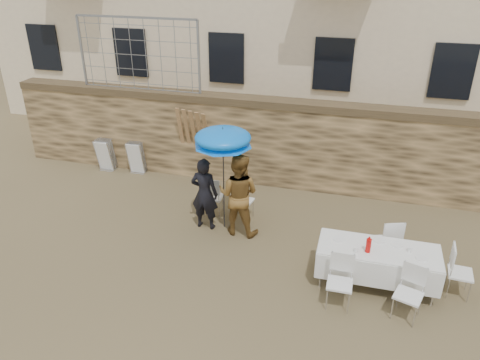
% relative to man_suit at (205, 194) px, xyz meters
% --- Properties ---
extents(ground, '(80.00, 80.00, 0.00)m').
position_rel_man_suit_xyz_m(ground, '(0.46, -2.50, -0.82)').
color(ground, brown).
rests_on(ground, ground).
extents(stone_wall, '(13.00, 0.50, 2.20)m').
position_rel_man_suit_xyz_m(stone_wall, '(0.46, 2.50, 0.28)').
color(stone_wall, olive).
rests_on(stone_wall, ground).
extents(chain_link_fence, '(3.20, 0.06, 1.80)m').
position_rel_man_suit_xyz_m(chain_link_fence, '(-2.54, 2.50, 2.28)').
color(chain_link_fence, gray).
rests_on(chain_link_fence, stone_wall).
extents(man_suit, '(0.61, 0.41, 1.63)m').
position_rel_man_suit_xyz_m(man_suit, '(0.00, 0.00, 0.00)').
color(man_suit, black).
rests_on(man_suit, ground).
extents(woman_dress, '(0.92, 0.74, 1.81)m').
position_rel_man_suit_xyz_m(woman_dress, '(0.75, 0.00, 0.09)').
color(woman_dress, '#AA7634').
rests_on(woman_dress, ground).
extents(umbrella, '(1.20, 1.20, 2.15)m').
position_rel_man_suit_xyz_m(umbrella, '(0.40, 0.10, 1.22)').
color(umbrella, '#3F3F44').
rests_on(umbrella, ground).
extents(couple_chair_left, '(0.51, 0.51, 0.96)m').
position_rel_man_suit_xyz_m(couple_chair_left, '(0.00, 0.55, -0.34)').
color(couple_chair_left, white).
rests_on(couple_chair_left, ground).
extents(couple_chair_right, '(0.55, 0.55, 0.96)m').
position_rel_man_suit_xyz_m(couple_chair_right, '(0.70, 0.55, -0.34)').
color(couple_chair_right, white).
rests_on(couple_chair_right, ground).
extents(banquet_table, '(2.10, 0.85, 0.78)m').
position_rel_man_suit_xyz_m(banquet_table, '(3.61, -1.05, -0.08)').
color(banquet_table, white).
rests_on(banquet_table, ground).
extents(soda_bottle, '(0.09, 0.09, 0.26)m').
position_rel_man_suit_xyz_m(soda_bottle, '(3.41, -1.20, 0.09)').
color(soda_bottle, red).
rests_on(soda_bottle, banquet_table).
extents(table_chair_front_left, '(0.48, 0.48, 0.96)m').
position_rel_man_suit_xyz_m(table_chair_front_left, '(3.01, -1.80, -0.34)').
color(table_chair_front_left, white).
rests_on(table_chair_front_left, ground).
extents(table_chair_front_right, '(0.60, 0.60, 0.96)m').
position_rel_man_suit_xyz_m(table_chair_front_right, '(4.11, -1.80, -0.34)').
color(table_chair_front_right, white).
rests_on(table_chair_front_right, ground).
extents(table_chair_back, '(0.61, 0.61, 0.96)m').
position_rel_man_suit_xyz_m(table_chair_back, '(3.81, -0.25, -0.34)').
color(table_chair_back, white).
rests_on(table_chair_back, ground).
extents(table_chair_side, '(0.51, 0.51, 0.96)m').
position_rel_man_suit_xyz_m(table_chair_side, '(5.01, -0.95, -0.34)').
color(table_chair_side, white).
rests_on(table_chair_side, ground).
extents(chair_stack_left, '(0.46, 0.40, 0.92)m').
position_rel_man_suit_xyz_m(chair_stack_left, '(-3.58, 2.19, -0.36)').
color(chair_stack_left, white).
rests_on(chair_stack_left, ground).
extents(chair_stack_right, '(0.46, 0.32, 0.92)m').
position_rel_man_suit_xyz_m(chair_stack_right, '(-2.68, 2.19, -0.36)').
color(chair_stack_right, white).
rests_on(chair_stack_right, ground).
extents(wood_planks, '(0.70, 0.20, 2.00)m').
position_rel_man_suit_xyz_m(wood_planks, '(-1.08, 2.26, 0.18)').
color(wood_planks, '#A37749').
rests_on(wood_planks, ground).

